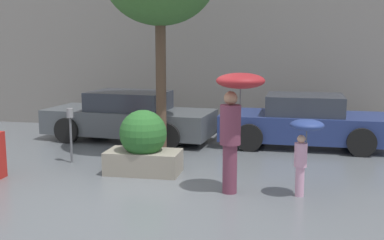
{
  "coord_description": "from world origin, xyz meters",
  "views": [
    {
      "loc": [
        2.3,
        -7.76,
        2.63
      ],
      "look_at": [
        0.49,
        1.6,
        1.05
      ],
      "focal_mm": 45.0,
      "sensor_mm": 36.0,
      "label": 1
    }
  ],
  "objects_px": {
    "person_adult": "(236,108)",
    "planter_box": "(143,144)",
    "person_child": "(304,139)",
    "parked_car_far": "(304,122)",
    "parking_meter": "(70,124)",
    "parked_car_near": "(129,117)"
  },
  "relations": [
    {
      "from": "person_adult",
      "to": "planter_box",
      "type": "bearing_deg",
      "value": 155.44
    },
    {
      "from": "person_child",
      "to": "parked_car_far",
      "type": "bearing_deg",
      "value": 122.38
    },
    {
      "from": "person_adult",
      "to": "parked_car_far",
      "type": "distance_m",
      "value": 4.41
    },
    {
      "from": "planter_box",
      "to": "parked_car_far",
      "type": "relative_size",
      "value": 0.35
    },
    {
      "from": "planter_box",
      "to": "parking_meter",
      "type": "distance_m",
      "value": 1.87
    },
    {
      "from": "person_adult",
      "to": "person_child",
      "type": "bearing_deg",
      "value": 1.76
    },
    {
      "from": "parked_car_far",
      "to": "parking_meter",
      "type": "height_order",
      "value": "parked_car_far"
    },
    {
      "from": "parked_car_near",
      "to": "parked_car_far",
      "type": "relative_size",
      "value": 1.1
    },
    {
      "from": "parked_car_near",
      "to": "parking_meter",
      "type": "relative_size",
      "value": 3.86
    },
    {
      "from": "person_child",
      "to": "parking_meter",
      "type": "distance_m",
      "value": 5.07
    },
    {
      "from": "person_child",
      "to": "parked_car_near",
      "type": "relative_size",
      "value": 0.29
    },
    {
      "from": "person_child",
      "to": "parked_car_near",
      "type": "distance_m",
      "value": 5.97
    },
    {
      "from": "planter_box",
      "to": "parked_car_far",
      "type": "height_order",
      "value": "parked_car_far"
    },
    {
      "from": "planter_box",
      "to": "parked_car_far",
      "type": "xyz_separation_m",
      "value": [
        3.23,
        3.18,
        0.02
      ]
    },
    {
      "from": "parking_meter",
      "to": "parked_car_near",
      "type": "bearing_deg",
      "value": 79.81
    },
    {
      "from": "parked_car_far",
      "to": "parking_meter",
      "type": "relative_size",
      "value": 3.5
    },
    {
      "from": "person_child",
      "to": "person_adult",
      "type": "bearing_deg",
      "value": -144.88
    },
    {
      "from": "person_child",
      "to": "parked_car_far",
      "type": "distance_m",
      "value": 4.12
    },
    {
      "from": "parked_car_near",
      "to": "parked_car_far",
      "type": "distance_m",
      "value": 4.55
    },
    {
      "from": "planter_box",
      "to": "person_adult",
      "type": "bearing_deg",
      "value": -25.76
    },
    {
      "from": "planter_box",
      "to": "person_child",
      "type": "bearing_deg",
      "value": -16.56
    },
    {
      "from": "person_adult",
      "to": "parking_meter",
      "type": "xyz_separation_m",
      "value": [
        -3.7,
        1.44,
        -0.64
      ]
    }
  ]
}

